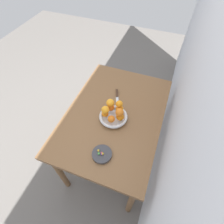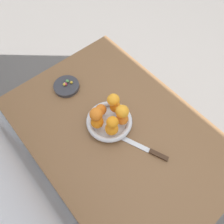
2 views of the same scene
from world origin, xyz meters
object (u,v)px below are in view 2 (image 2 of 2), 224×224
object	(u,v)px
orange_8	(96,114)
orange_3	(122,119)
orange_1	(97,122)
orange_2	(111,128)
fruit_bowl	(109,122)
knife	(146,149)
orange_0	(101,110)
candy_ball_1	(66,84)
orange_5	(122,111)
orange_6	(113,100)
candy_ball_2	(65,84)
candy_ball_0	(67,81)
candy_dish	(67,86)
dining_table	(117,138)
orange_4	(115,107)
candy_ball_4	(65,84)
orange_7	(113,123)
candy_ball_3	(71,82)

from	to	relation	value
orange_8	orange_3	bearing A→B (deg)	-125.59
orange_1	orange_2	size ratio (longest dim) A/B	0.98
fruit_bowl	orange_3	bearing A→B (deg)	-139.70
orange_3	knife	bearing A→B (deg)	-179.08
orange_0	orange_3	bearing A→B (deg)	-156.91
candy_ball_1	orange_5	bearing A→B (deg)	-168.16
orange_6	fruit_bowl	bearing A→B (deg)	121.01
candy_ball_2	orange_5	bearing A→B (deg)	-167.42
orange_3	candy_ball_0	bearing A→B (deg)	8.60
orange_5	candy_ball_0	xyz separation A→B (m)	(0.37, 0.06, -0.10)
orange_3	orange_6	bearing A→B (deg)	-9.44
candy_dish	candy_ball_2	world-z (taller)	candy_ball_2
dining_table	orange_8	size ratio (longest dim) A/B	18.30
candy_dish	orange_3	bearing A→B (deg)	-168.53
orange_8	candy_ball_2	bearing A→B (deg)	-2.90
dining_table	fruit_bowl	size ratio (longest dim) A/B	4.95
orange_2	candy_ball_0	world-z (taller)	orange_2
candy_ball_2	orange_6	bearing A→B (deg)	-162.20
orange_6	knife	distance (m)	0.27
orange_8	candy_dish	bearing A→B (deg)	-4.11
orange_0	orange_4	xyz separation A→B (m)	(-0.03, -0.06, 0.00)
fruit_bowl	orange_8	world-z (taller)	orange_8
orange_5	candy_ball_4	xyz separation A→B (m)	(0.36, 0.08, -0.10)
orange_7	candy_ball_2	world-z (taller)	orange_7
candy_ball_1	knife	distance (m)	0.54
orange_6	candy_ball_2	distance (m)	0.32
candy_dish	orange_5	xyz separation A→B (m)	(-0.36, -0.07, 0.12)
orange_0	orange_6	distance (m)	0.08
orange_5	candy_ball_1	bearing A→B (deg)	11.84
fruit_bowl	candy_ball_1	distance (m)	0.32
orange_4	candy_ball_4	size ratio (longest dim) A/B	3.45
orange_4	orange_5	bearing A→B (deg)	164.42
orange_1	orange_2	xyz separation A→B (m)	(-0.06, -0.03, 0.00)
candy_dish	candy_ball_3	bearing A→B (deg)	-106.61
fruit_bowl	candy_ball_3	world-z (taller)	fruit_bowl
candy_ball_0	knife	size ratio (longest dim) A/B	0.07
orange_3	orange_5	size ratio (longest dim) A/B	0.94
orange_1	orange_2	distance (m)	0.07
dining_table	orange_8	bearing A→B (deg)	39.52
orange_8	candy_ball_1	distance (m)	0.31
dining_table	candy_ball_2	distance (m)	0.40
orange_5	candy_ball_3	size ratio (longest dim) A/B	3.96
candy_dish	orange_7	bearing A→B (deg)	-178.85
dining_table	candy_ball_0	bearing A→B (deg)	3.62
fruit_bowl	orange_5	distance (m)	0.12
orange_6	candy_dish	bearing A→B (deg)	16.91
candy_dish	orange_4	world-z (taller)	orange_4
dining_table	candy_dish	xyz separation A→B (m)	(0.37, 0.04, 0.10)
orange_1	orange_3	bearing A→B (deg)	-121.66
candy_dish	candy_ball_1	bearing A→B (deg)	30.58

